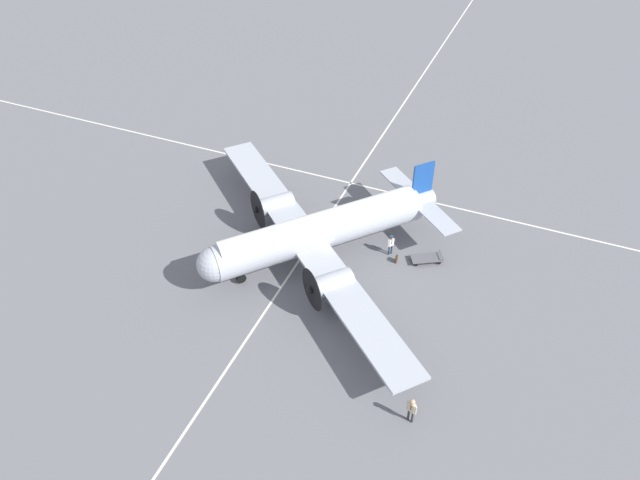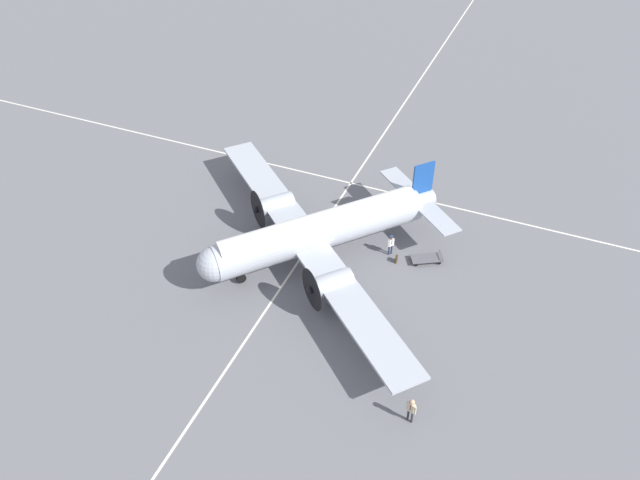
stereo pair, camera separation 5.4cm
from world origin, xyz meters
TOP-DOWN VIEW (x-y plane):
  - ground_plane at (0.00, 0.00)m, footprint 300.00×300.00m
  - apron_line_eastwest at (0.00, 1.23)m, footprint 120.00×0.16m
  - apron_line_northsouth at (9.53, 0.00)m, footprint 0.16×120.00m
  - airliner_main at (-0.30, 0.26)m, footprint 20.20×22.03m
  - crew_foreground at (-10.56, -9.75)m, footprint 0.33×0.60m
  - passenger_boarding at (2.27, -4.49)m, footprint 0.47×0.38m
  - suitcase_near_door at (1.63, -5.15)m, footprint 0.42×0.13m
  - baggage_cart at (2.51, -7.12)m, footprint 1.96×2.39m

SIDE VIEW (x-z plane):
  - ground_plane at x=0.00m, z-range 0.00..0.00m
  - apron_line_eastwest at x=0.00m, z-range 0.00..0.01m
  - apron_line_northsouth at x=9.53m, z-range 0.00..0.01m
  - suitcase_near_door at x=1.63m, z-range -0.02..0.53m
  - baggage_cart at x=2.51m, z-range 0.00..0.56m
  - passenger_boarding at x=2.27m, z-range 0.21..1.85m
  - crew_foreground at x=-10.56m, z-range 0.21..2.03m
  - airliner_main at x=-0.30m, z-range -0.34..5.25m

